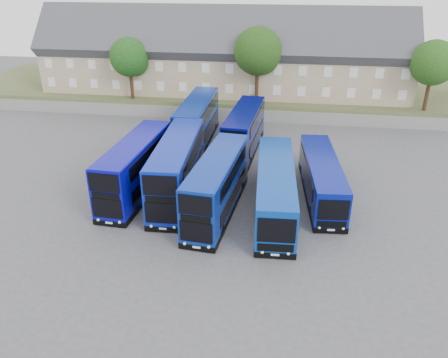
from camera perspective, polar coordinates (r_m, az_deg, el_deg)
ground at (r=33.62m, az=-2.84°, el=-5.28°), size 120.00×120.00×0.00m
retaining_wall at (r=55.05m, az=1.96°, el=8.37°), size 70.00×0.40×1.50m
earth_bank at (r=64.53m, az=3.01°, el=11.25°), size 80.00×20.00×2.00m
terrace_row at (r=59.79m, az=-0.23°, el=15.59°), size 48.00×10.40×11.20m
dd_front_left at (r=37.17m, az=-11.41°, el=1.34°), size 3.28×11.61×4.56m
dd_front_mid at (r=36.22m, az=-6.09°, el=1.25°), size 3.36×12.18×4.79m
dd_front_right at (r=33.55m, az=-0.89°, el=-0.99°), size 3.64×11.51×4.50m
dd_rear_left at (r=47.44m, az=-3.52°, el=7.38°), size 2.76×11.82×4.69m
dd_rear_right at (r=44.80m, az=2.64°, el=6.11°), size 3.39×11.41×4.47m
coach_east_a at (r=34.23m, az=6.69°, el=-1.38°), size 3.50×13.50×3.66m
coach_east_b at (r=37.06m, az=12.59°, el=0.05°), size 3.50×12.13×3.27m
tree_west at (r=57.69m, az=-12.11°, el=15.12°), size 4.80×4.80×7.65m
tree_mid at (r=54.66m, az=4.60°, el=16.09°), size 5.76×5.76×9.18m
tree_east at (r=56.56m, az=25.77°, el=13.32°), size 5.12×5.12×8.16m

